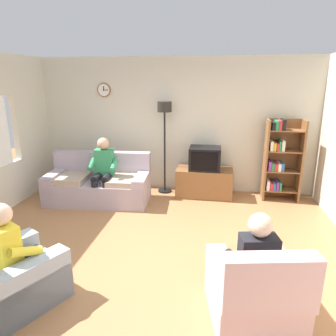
% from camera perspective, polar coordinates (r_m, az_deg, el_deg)
% --- Properties ---
extents(ground_plane, '(12.00, 12.00, 0.00)m').
position_cam_1_polar(ground_plane, '(4.33, -3.78, -15.30)').
color(ground_plane, '#9E6B42').
extents(back_wall_assembly, '(6.20, 0.17, 2.70)m').
position_cam_1_polar(back_wall_assembly, '(6.38, 1.33, 7.99)').
color(back_wall_assembly, beige).
rests_on(back_wall_assembly, ground_plane).
extents(couch, '(1.96, 1.01, 0.90)m').
position_cam_1_polar(couch, '(6.01, -12.74, -3.13)').
color(couch, '#A899A8').
rests_on(couch, ground_plane).
extents(tv_stand, '(1.10, 0.56, 0.56)m').
position_cam_1_polar(tv_stand, '(6.17, 6.75, -2.63)').
color(tv_stand, brown).
rests_on(tv_stand, ground_plane).
extents(tv, '(0.60, 0.49, 0.44)m').
position_cam_1_polar(tv, '(6.01, 6.90, 1.81)').
color(tv, black).
rests_on(tv, tv_stand).
extents(bookshelf, '(0.68, 0.36, 1.56)m').
position_cam_1_polar(bookshelf, '(6.21, 20.13, 1.63)').
color(bookshelf, brown).
rests_on(bookshelf, ground_plane).
extents(floor_lamp, '(0.28, 0.28, 1.85)m').
position_cam_1_polar(floor_lamp, '(6.09, -0.64, 8.54)').
color(floor_lamp, black).
rests_on(floor_lamp, ground_plane).
extents(armchair_near_window, '(1.12, 1.15, 0.90)m').
position_cam_1_polar(armchair_near_window, '(3.71, -27.29, -17.89)').
color(armchair_near_window, '#9EADBC').
rests_on(armchair_near_window, ground_plane).
extents(armchair_near_bookshelf, '(0.95, 1.02, 0.90)m').
position_cam_1_polar(armchair_near_bookshelf, '(3.27, 15.76, -21.57)').
color(armchair_near_bookshelf, beige).
rests_on(armchair_near_bookshelf, ground_plane).
extents(person_on_couch, '(0.53, 0.56, 1.24)m').
position_cam_1_polar(person_on_couch, '(5.74, -12.01, 0.06)').
color(person_on_couch, '#338C59').
rests_on(person_on_couch, ground_plane).
extents(person_in_left_armchair, '(0.61, 0.63, 1.12)m').
position_cam_1_polar(person_in_left_armchair, '(3.58, -26.65, -13.18)').
color(person_in_left_armchair, yellow).
rests_on(person_in_left_armchair, ground_plane).
extents(person_in_right_armchair, '(0.56, 0.58, 1.12)m').
position_cam_1_polar(person_in_right_armchair, '(3.16, 15.73, -16.06)').
color(person_in_right_armchair, black).
rests_on(person_in_right_armchair, ground_plane).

